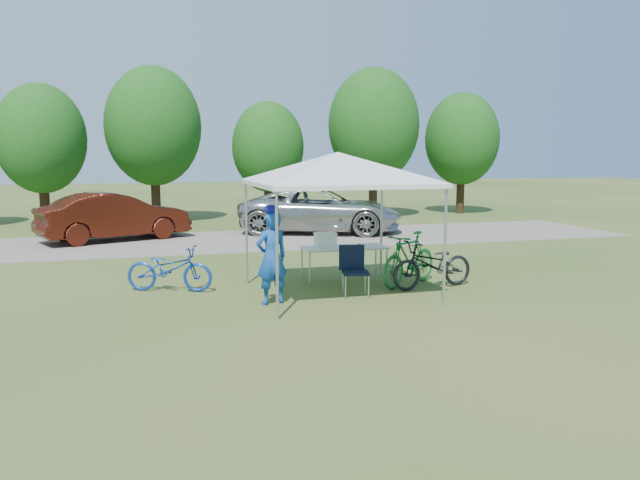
% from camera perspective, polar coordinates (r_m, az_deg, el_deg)
% --- Properties ---
extents(ground, '(100.00, 100.00, 0.00)m').
position_cam_1_polar(ground, '(12.10, 1.57, -4.98)').
color(ground, '#2D5119').
rests_on(ground, ground).
extents(gravel_strip, '(24.00, 5.00, 0.02)m').
position_cam_1_polar(gravel_strip, '(19.75, -5.48, 0.03)').
color(gravel_strip, gray).
rests_on(gravel_strip, ground).
extents(canopy, '(4.53, 4.53, 3.00)m').
position_cam_1_polar(canopy, '(11.80, 1.62, 7.68)').
color(canopy, '#A5A5AA').
rests_on(canopy, ground).
extents(treeline, '(24.89, 4.28, 6.30)m').
position_cam_1_polar(treeline, '(25.52, -8.79, 9.66)').
color(treeline, '#382314').
rests_on(treeline, ground).
extents(folding_table, '(1.79, 0.75, 0.74)m').
position_cam_1_polar(folding_table, '(13.25, 2.22, -0.80)').
color(folding_table, white).
rests_on(folding_table, ground).
extents(folding_chair, '(0.58, 0.60, 0.96)m').
position_cam_1_polar(folding_chair, '(11.93, 3.10, -2.38)').
color(folding_chair, black).
rests_on(folding_chair, ground).
extents(cooler, '(0.44, 0.30, 0.32)m').
position_cam_1_polar(cooler, '(13.10, 0.49, 0.00)').
color(cooler, white).
rests_on(cooler, folding_table).
extents(ice_cream_cup, '(0.08, 0.08, 0.06)m').
position_cam_1_polar(ice_cream_cup, '(13.30, 3.58, -0.46)').
color(ice_cream_cup, gold).
rests_on(ice_cream_cup, folding_table).
extents(cyclist, '(0.70, 0.56, 1.69)m').
position_cam_1_polar(cyclist, '(11.22, -4.45, -1.63)').
color(cyclist, '#1448A4').
rests_on(cyclist, ground).
extents(bike_blue, '(1.82, 1.19, 0.90)m').
position_cam_1_polar(bike_blue, '(12.63, -13.60, -2.57)').
color(bike_blue, '#123BA5').
rests_on(bike_blue, ground).
extents(bike_green, '(1.83, 1.44, 1.11)m').
position_cam_1_polar(bike_green, '(12.92, 8.15, -1.73)').
color(bike_green, '#176B2B').
rests_on(bike_green, ground).
extents(bike_dark, '(1.94, 0.95, 0.98)m').
position_cam_1_polar(bike_dark, '(12.75, 10.30, -2.21)').
color(bike_dark, black).
rests_on(bike_dark, ground).
extents(minivan, '(6.07, 4.39, 1.53)m').
position_cam_1_polar(minivan, '(21.35, 0.06, 2.75)').
color(minivan, '#B9BAB5').
rests_on(minivan, gravel_strip).
extents(sedan, '(4.77, 3.15, 1.49)m').
position_cam_1_polar(sedan, '(20.46, -18.29, 2.06)').
color(sedan, '#43140B').
rests_on(sedan, gravel_strip).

